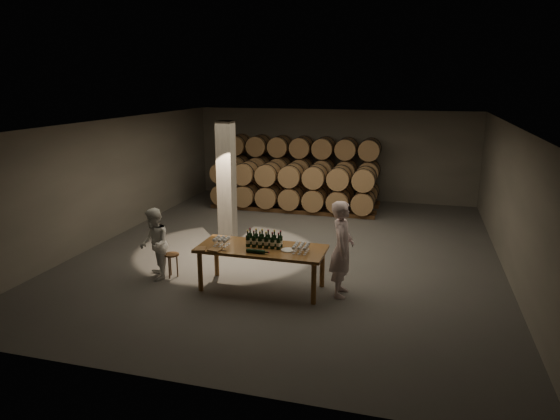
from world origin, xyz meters
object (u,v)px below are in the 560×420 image
(notebook_near, at_px, (215,250))
(stool, at_px, (172,258))
(tasting_table, at_px, (262,252))
(bottle_cluster, at_px, (264,241))
(person_man, at_px, (342,249))
(plate, at_px, (288,250))
(person_woman, at_px, (154,244))

(notebook_near, distance_m, stool, 1.44)
(tasting_table, xyz_separation_m, bottle_cluster, (0.04, 0.05, 0.23))
(person_man, bearing_deg, tasting_table, 92.88)
(notebook_near, bearing_deg, plate, 26.32)
(notebook_near, distance_m, person_woman, 1.61)
(tasting_table, relative_size, person_man, 1.34)
(plate, xyz_separation_m, person_woman, (-2.96, -0.04, -0.13))
(notebook_near, height_order, person_woman, person_woman)
(bottle_cluster, xyz_separation_m, notebook_near, (-0.88, -0.49, -0.11))
(notebook_near, relative_size, person_woman, 0.15)
(stool, distance_m, person_woman, 0.49)
(tasting_table, bearing_deg, person_woman, -178.19)
(tasting_table, distance_m, person_man, 1.64)
(person_man, bearing_deg, stool, 88.71)
(person_woman, bearing_deg, notebook_near, 44.21)
(stool, bearing_deg, person_woman, -152.56)
(tasting_table, height_order, notebook_near, notebook_near)
(tasting_table, distance_m, person_woman, 2.39)
(plate, bearing_deg, bottle_cluster, 170.84)
(bottle_cluster, relative_size, person_man, 0.38)
(stool, bearing_deg, tasting_table, -2.34)
(notebook_near, relative_size, person_man, 0.12)
(tasting_table, distance_m, notebook_near, 0.96)
(bottle_cluster, xyz_separation_m, person_man, (1.58, 0.10, -0.05))
(bottle_cluster, bearing_deg, tasting_table, -131.52)
(tasting_table, xyz_separation_m, notebook_near, (-0.84, -0.45, 0.12))
(plate, height_order, stool, plate)
(plate, distance_m, person_man, 1.07)
(stool, relative_size, person_woman, 0.34)
(tasting_table, xyz_separation_m, plate, (0.56, -0.04, 0.11))
(plate, distance_m, person_woman, 2.96)
(bottle_cluster, distance_m, stool, 2.21)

